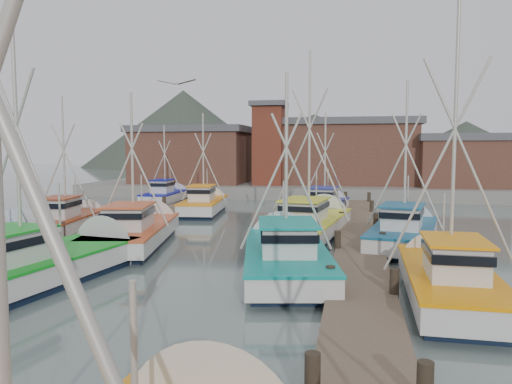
% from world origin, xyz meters
% --- Properties ---
extents(ground, '(260.00, 260.00, 0.00)m').
position_xyz_m(ground, '(0.00, 0.00, 0.00)').
color(ground, '#556663').
rests_on(ground, ground).
extents(dock_left, '(2.30, 46.00, 1.50)m').
position_xyz_m(dock_left, '(-7.00, 4.04, 0.21)').
color(dock_left, brown).
rests_on(dock_left, ground).
extents(dock_right, '(2.30, 46.00, 1.50)m').
position_xyz_m(dock_right, '(7.00, 4.04, 0.21)').
color(dock_right, brown).
rests_on(dock_right, ground).
extents(quay, '(44.00, 16.00, 1.20)m').
position_xyz_m(quay, '(0.00, 37.00, 0.60)').
color(quay, gray).
rests_on(quay, ground).
extents(shed_left, '(12.72, 8.48, 6.20)m').
position_xyz_m(shed_left, '(-11.00, 35.00, 4.34)').
color(shed_left, brown).
rests_on(shed_left, quay).
extents(shed_center, '(14.84, 9.54, 6.90)m').
position_xyz_m(shed_center, '(6.00, 37.00, 4.69)').
color(shed_center, brown).
rests_on(shed_center, quay).
extents(shed_right, '(8.48, 6.36, 5.20)m').
position_xyz_m(shed_right, '(17.00, 34.00, 3.84)').
color(shed_right, brown).
rests_on(shed_right, quay).
extents(lookout_tower, '(3.60, 3.60, 8.50)m').
position_xyz_m(lookout_tower, '(-2.00, 33.00, 5.55)').
color(lookout_tower, '#5F281B').
rests_on(lookout_tower, quay).
extents(distant_hills, '(175.00, 140.00, 42.00)m').
position_xyz_m(distant_hills, '(-12.76, 122.59, 0.00)').
color(distant_hills, '#3D483C').
rests_on(distant_hills, ground).
extents(boat_4, '(4.72, 10.69, 10.57)m').
position_xyz_m(boat_4, '(-4.58, -1.86, 0.69)').
color(boat_4, black).
rests_on(boat_4, ground).
extents(boat_5, '(4.89, 10.32, 8.76)m').
position_xyz_m(boat_5, '(3.98, 1.88, 0.68)').
color(boat_5, black).
rests_on(boat_5, ground).
extents(boat_7, '(4.11, 8.44, 10.41)m').
position_xyz_m(boat_7, '(9.75, -0.89, 0.69)').
color(boat_7, black).
rests_on(boat_7, ground).
extents(boat_8, '(4.82, 10.21, 8.63)m').
position_xyz_m(boat_8, '(-4.33, 6.03, 0.68)').
color(boat_8, black).
rests_on(boat_8, ground).
extents(boat_9, '(4.59, 10.67, 11.29)m').
position_xyz_m(boat_9, '(4.36, 10.50, 0.69)').
color(boat_9, black).
rests_on(boat_9, ground).
extents(boat_10, '(3.65, 8.36, 8.53)m').
position_xyz_m(boat_10, '(-9.66, 8.46, 0.68)').
color(boat_10, black).
rests_on(boat_10, ground).
extents(boat_11, '(4.46, 9.42, 9.10)m').
position_xyz_m(boat_11, '(9.32, 8.40, 0.68)').
color(boat_11, black).
rests_on(boat_11, ground).
extents(boat_12, '(3.54, 8.71, 8.28)m').
position_xyz_m(boat_12, '(-4.53, 18.74, 0.68)').
color(boat_12, black).
rests_on(boat_12, ground).
extents(boat_13, '(3.44, 8.92, 8.28)m').
position_xyz_m(boat_13, '(4.70, 18.71, 0.68)').
color(boat_13, black).
rests_on(boat_13, ground).
extents(boat_14, '(3.13, 8.00, 7.61)m').
position_xyz_m(boat_14, '(-9.82, 24.42, 0.68)').
color(boat_14, black).
rests_on(boat_14, ground).
extents(gull_far, '(1.55, 0.62, 0.24)m').
position_xyz_m(gull_far, '(-0.06, 0.51, 7.48)').
color(gull_far, gray).
rests_on(gull_far, ground).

